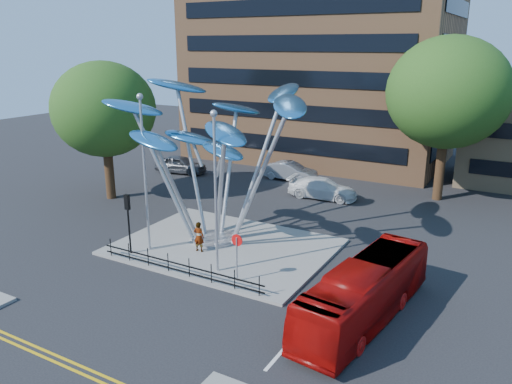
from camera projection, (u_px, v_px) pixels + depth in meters
The scene contains 18 objects.
ground at pixel (174, 295), 23.62m from camera, with size 120.00×120.00×0.00m, color black.
traffic_island at pixel (225, 247), 29.08m from camera, with size 12.00×9.00×0.15m, color slate.
double_yellow_near at pixel (73, 363), 18.61m from camera, with size 40.00×0.12×0.01m, color gold.
double_yellow_far at pixel (66, 367), 18.36m from camera, with size 40.00×0.12×0.01m, color gold.
brick_tower at pixel (323, 6), 48.89m from camera, with size 25.00×15.00×30.00m, color #91613F.
tree_right at pixel (448, 93), 35.93m from camera, with size 8.80×8.80×12.11m.
tree_left at pixel (104, 110), 36.62m from camera, with size 7.60×7.60×10.32m.
leaf_sculpture at pixel (213, 128), 28.21m from camera, with size 12.72×9.54×9.51m.
street_lamp_left at pixel (144, 160), 27.13m from camera, with size 0.36×0.36×8.80m.
street_lamp_right at pixel (215, 178), 24.44m from camera, with size 0.36×0.36×8.30m.
traffic_light_island at pixel (128, 211), 27.31m from camera, with size 0.28×0.18×3.42m.
no_entry_sign_island at pixel (237, 250), 24.26m from camera, with size 0.60×0.10×2.45m.
pedestrian_railing_front at pixel (179, 267), 25.35m from camera, with size 10.00×0.06×1.00m.
red_bus at pixel (365, 292), 21.17m from camera, with size 2.19×9.37×2.61m, color #940806.
pedestrian at pixel (199, 237), 28.02m from camera, with size 0.64×0.42×1.75m, color gray.
parked_car_left at pixel (181, 164), 45.76m from camera, with size 1.91×4.74×1.61m, color #404248.
parked_car_mid at pixel (290, 171), 43.43m from camera, with size 1.66×4.77×1.57m, color #999AA0.
parked_car_right at pixel (323, 188), 38.32m from camera, with size 2.17×5.33×1.55m, color silver.
Camera 1 is at (13.84, -16.58, 11.42)m, focal length 35.00 mm.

